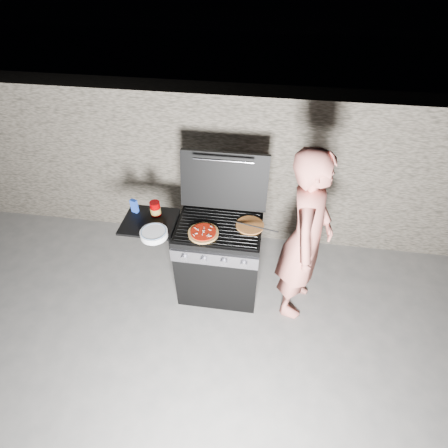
# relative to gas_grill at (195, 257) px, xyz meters

# --- Properties ---
(ground) EXTENTS (50.00, 50.00, 0.00)m
(ground) POSITION_rel_gas_grill_xyz_m (0.25, 0.00, -0.46)
(ground) COLOR #5A5958
(stone_wall) EXTENTS (8.00, 0.35, 1.80)m
(stone_wall) POSITION_rel_gas_grill_xyz_m (0.25, 1.05, 0.44)
(stone_wall) COLOR #756B5C
(stone_wall) RESTS_ON ground
(gas_grill) EXTENTS (1.34, 0.79, 0.91)m
(gas_grill) POSITION_rel_gas_grill_xyz_m (0.00, 0.00, 0.00)
(gas_grill) COLOR black
(gas_grill) RESTS_ON ground
(pizza_topped) EXTENTS (0.37, 0.37, 0.03)m
(pizza_topped) POSITION_rel_gas_grill_xyz_m (0.13, -0.12, 0.47)
(pizza_topped) COLOR tan
(pizza_topped) RESTS_ON gas_grill
(pizza_plain) EXTENTS (0.28, 0.28, 0.01)m
(pizza_plain) POSITION_rel_gas_grill_xyz_m (0.54, 0.05, 0.46)
(pizza_plain) COLOR #D68042
(pizza_plain) RESTS_ON gas_grill
(sauce_jar) EXTENTS (0.12, 0.12, 0.15)m
(sauce_jar) POSITION_rel_gas_grill_xyz_m (-0.38, 0.10, 0.52)
(sauce_jar) COLOR #750002
(sauce_jar) RESTS_ON gas_grill
(blue_carton) EXTENTS (0.07, 0.06, 0.14)m
(blue_carton) POSITION_rel_gas_grill_xyz_m (-0.59, 0.11, 0.52)
(blue_carton) COLOR #1A3CA9
(blue_carton) RESTS_ON gas_grill
(plate_stack) EXTENTS (0.32, 0.32, 0.06)m
(plate_stack) POSITION_rel_gas_grill_xyz_m (-0.31, -0.20, 0.48)
(plate_stack) COLOR white
(plate_stack) RESTS_ON gas_grill
(person) EXTENTS (0.56, 0.74, 1.81)m
(person) POSITION_rel_gas_grill_xyz_m (1.05, -0.04, 0.45)
(person) COLOR #E17B6C
(person) RESTS_ON ground
(tongs) EXTENTS (0.43, 0.19, 0.09)m
(tongs) POSITION_rel_gas_grill_xyz_m (0.58, 0.00, 0.50)
(tongs) COLOR black
(tongs) RESTS_ON gas_grill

